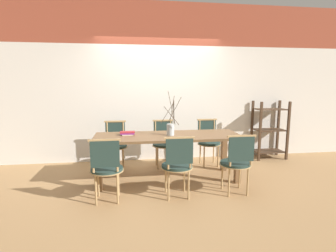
{
  "coord_description": "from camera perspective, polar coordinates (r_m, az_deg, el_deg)",
  "views": [
    {
      "loc": [
        -0.6,
        -4.17,
        1.58
      ],
      "look_at": [
        0.0,
        0.0,
        0.91
      ],
      "focal_mm": 28.0,
      "sensor_mm": 36.0,
      "label": 1
    }
  ],
  "objects": [
    {
      "name": "ground_plane",
      "position": [
        4.5,
        0.0,
        -11.5
      ],
      "size": [
        16.0,
        16.0,
        0.0
      ],
      "primitive_type": "plane",
      "color": "#A87F51"
    },
    {
      "name": "wall_rear",
      "position": [
        5.46,
        -1.93,
        9.28
      ],
      "size": [
        12.0,
        0.06,
        3.2
      ],
      "color": "silver",
      "rests_on": "ground_plane"
    },
    {
      "name": "dining_table",
      "position": [
        4.31,
        0.0,
        -3.35
      ],
      "size": [
        2.39,
        0.84,
        0.76
      ],
      "color": "brown",
      "rests_on": "ground_plane"
    },
    {
      "name": "chair_near_leftend",
      "position": [
        3.63,
        -13.24,
        -8.62
      ],
      "size": [
        0.45,
        0.45,
        0.9
      ],
      "color": "#233833",
      "rests_on": "ground_plane"
    },
    {
      "name": "chair_near_left",
      "position": [
        3.67,
        2.09,
        -8.18
      ],
      "size": [
        0.45,
        0.45,
        0.9
      ],
      "color": "#233833",
      "rests_on": "ground_plane"
    },
    {
      "name": "chair_near_center",
      "position": [
        3.91,
        14.71,
        -7.38
      ],
      "size": [
        0.45,
        0.45,
        0.9
      ],
      "color": "#233833",
      "rests_on": "ground_plane"
    },
    {
      "name": "chair_far_leftend",
      "position": [
        5.01,
        -11.42,
        -3.64
      ],
      "size": [
        0.45,
        0.45,
        0.9
      ],
      "rotation": [
        0.0,
        0.0,
        3.14
      ],
      "color": "#233833",
      "rests_on": "ground_plane"
    },
    {
      "name": "chair_far_left",
      "position": [
        5.04,
        -0.9,
        -3.38
      ],
      "size": [
        0.45,
        0.45,
        0.9
      ],
      "rotation": [
        0.0,
        0.0,
        3.14
      ],
      "color": "#233833",
      "rests_on": "ground_plane"
    },
    {
      "name": "chair_far_center",
      "position": [
        5.23,
        8.83,
        -3.03
      ],
      "size": [
        0.45,
        0.45,
        0.9
      ],
      "rotation": [
        0.0,
        0.0,
        3.14
      ],
      "color": "#233833",
      "rests_on": "ground_plane"
    },
    {
      "name": "vase_centerpiece",
      "position": [
        4.26,
        0.56,
        -0.52
      ],
      "size": [
        0.34,
        0.31,
        0.72
      ],
      "color": "#B2BCC1",
      "rests_on": "dining_table"
    },
    {
      "name": "book_stack",
      "position": [
        4.35,
        -8.78,
        -1.57
      ],
      "size": [
        0.24,
        0.19,
        0.05
      ],
      "color": "beige",
      "rests_on": "dining_table"
    },
    {
      "name": "shelving_rack",
      "position": [
        6.01,
        21.21,
        -0.83
      ],
      "size": [
        0.67,
        0.42,
        1.23
      ],
      "color": "#422D1E",
      "rests_on": "ground_plane"
    }
  ]
}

